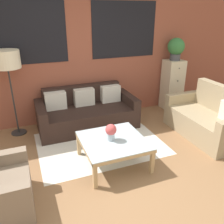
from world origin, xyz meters
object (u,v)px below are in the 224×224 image
object	(u,v)px
couch_dark	(87,113)
flower_vase	(111,131)
potted_plant	(176,48)
coffee_table	(113,143)
floor_lamp	(7,62)
drawer_cabinet	(172,85)
settee_vintage	(208,120)

from	to	relation	value
couch_dark	flower_vase	bearing A→B (deg)	-90.85
flower_vase	potted_plant	bearing A→B (deg)	36.47
coffee_table	couch_dark	bearing A→B (deg)	90.56
floor_lamp	drawer_cabinet	bearing A→B (deg)	0.61
potted_plant	flower_vase	distance (m)	2.82
floor_lamp	flower_vase	size ratio (longest dim) A/B	6.16
drawer_cabinet	flower_vase	bearing A→B (deg)	-143.53
couch_dark	floor_lamp	xyz separation A→B (m)	(-1.31, 0.18, 1.08)
floor_lamp	flower_vase	world-z (taller)	floor_lamp
potted_plant	flower_vase	size ratio (longest dim) A/B	1.91
couch_dark	coffee_table	distance (m)	1.39
settee_vintage	potted_plant	xyz separation A→B (m)	(0.16, 1.41, 1.10)
coffee_table	potted_plant	distance (m)	2.87
floor_lamp	potted_plant	size ratio (longest dim) A/B	3.22
floor_lamp	drawer_cabinet	size ratio (longest dim) A/B	1.37
coffee_table	floor_lamp	xyz separation A→B (m)	(-1.33, 1.57, 1.02)
couch_dark	settee_vintage	bearing A→B (deg)	-31.01
floor_lamp	flower_vase	distance (m)	2.18
couch_dark	drawer_cabinet	size ratio (longest dim) A/B	1.68
potted_plant	flower_vase	bearing A→B (deg)	-143.53
coffee_table	drawer_cabinet	bearing A→B (deg)	37.03
couch_dark	potted_plant	xyz separation A→B (m)	(2.14, 0.22, 1.13)
settee_vintage	floor_lamp	xyz separation A→B (m)	(-3.30, 1.37, 1.06)
drawer_cabinet	coffee_table	bearing A→B (deg)	-142.97
drawer_cabinet	potted_plant	world-z (taller)	potted_plant
couch_dark	potted_plant	distance (m)	2.43
coffee_table	flower_vase	bearing A→B (deg)	167.96
potted_plant	drawer_cabinet	bearing A→B (deg)	-90.00
settee_vintage	coffee_table	distance (m)	1.98
coffee_table	potted_plant	size ratio (longest dim) A/B	1.92
couch_dark	flower_vase	world-z (taller)	couch_dark
flower_vase	drawer_cabinet	bearing A→B (deg)	36.47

